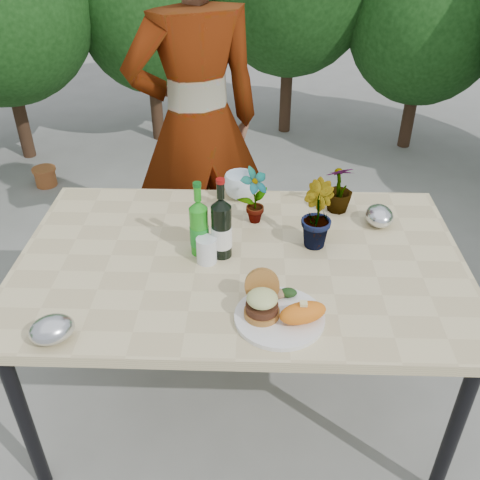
{
  "coord_description": "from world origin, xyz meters",
  "views": [
    {
      "loc": [
        0.05,
        -1.55,
        1.88
      ],
      "look_at": [
        0.0,
        -0.08,
        0.88
      ],
      "focal_mm": 40.0,
      "sensor_mm": 36.0,
      "label": 1
    }
  ],
  "objects_px": {
    "dinner_plate": "(279,317)",
    "patio_table": "(241,270)",
    "person": "(197,126)",
    "wine_bottle": "(222,229)"
  },
  "relations": [
    {
      "from": "dinner_plate",
      "to": "patio_table",
      "type": "bearing_deg",
      "value": 111.99
    },
    {
      "from": "dinner_plate",
      "to": "person",
      "type": "distance_m",
      "value": 1.23
    },
    {
      "from": "patio_table",
      "to": "wine_bottle",
      "type": "xyz_separation_m",
      "value": [
        -0.07,
        0.01,
        0.17
      ]
    },
    {
      "from": "patio_table",
      "to": "wine_bottle",
      "type": "distance_m",
      "value": 0.18
    },
    {
      "from": "dinner_plate",
      "to": "wine_bottle",
      "type": "bearing_deg",
      "value": 120.46
    },
    {
      "from": "person",
      "to": "dinner_plate",
      "type": "bearing_deg",
      "value": 83.97
    },
    {
      "from": "dinner_plate",
      "to": "wine_bottle",
      "type": "distance_m",
      "value": 0.4
    },
    {
      "from": "patio_table",
      "to": "person",
      "type": "distance_m",
      "value": 0.91
    },
    {
      "from": "patio_table",
      "to": "dinner_plate",
      "type": "distance_m",
      "value": 0.35
    },
    {
      "from": "patio_table",
      "to": "dinner_plate",
      "type": "xyz_separation_m",
      "value": [
        0.13,
        -0.32,
        0.06
      ]
    }
  ]
}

